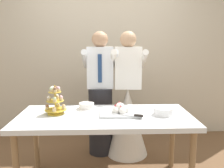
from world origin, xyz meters
TOP-DOWN VIEW (x-y plane):
  - rear_wall at (0.00, 1.48)m, footprint 5.20×0.10m
  - dessert_table at (0.00, 0.00)m, footprint 1.80×0.80m
  - cupcake_stand at (-0.52, 0.07)m, footprint 0.23×0.23m
  - main_cake_tray at (0.16, 0.03)m, footprint 0.43×0.34m
  - plate_stack at (0.61, -0.01)m, footprint 0.21×0.21m
  - round_cake at (-0.21, 0.23)m, footprint 0.24×0.24m
  - person_groom at (-0.06, 0.73)m, footprint 0.46×0.49m
  - person_bride at (0.31, 0.69)m, footprint 0.56×0.56m

SIDE VIEW (x-z plane):
  - person_bride at x=0.31m, z-range -0.25..1.41m
  - dessert_table at x=0.00m, z-range 0.31..1.09m
  - person_groom at x=-0.06m, z-range -0.08..1.58m
  - round_cake at x=-0.21m, z-range 0.77..0.84m
  - main_cake_tray at x=0.16m, z-range 0.75..0.87m
  - plate_stack at x=0.61m, z-range 0.77..0.85m
  - cupcake_stand at x=-0.52m, z-range 0.75..1.06m
  - rear_wall at x=0.00m, z-range 0.00..2.90m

